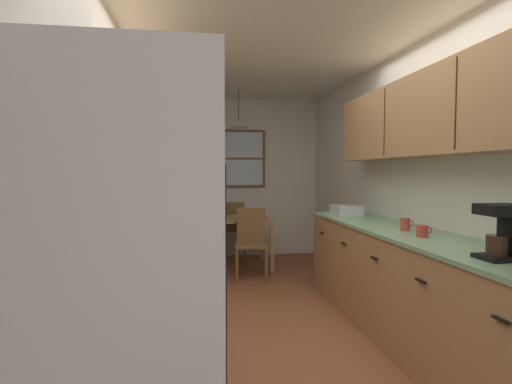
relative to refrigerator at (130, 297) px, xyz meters
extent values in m
plane|color=brown|center=(0.95, 2.26, -0.89)|extent=(12.00, 12.00, 0.00)
cube|color=white|center=(-0.40, 2.26, 0.38)|extent=(0.10, 9.00, 2.55)
cube|color=white|center=(2.30, 2.26, 0.38)|extent=(0.10, 9.00, 2.55)
cube|color=white|center=(0.95, 4.91, 0.38)|extent=(4.40, 0.10, 2.55)
cube|color=white|center=(0.95, 2.26, 1.70)|extent=(4.40, 9.00, 0.08)
cube|color=white|center=(0.00, 0.00, 0.00)|extent=(0.69, 0.79, 1.78)
cube|color=black|center=(0.35, 0.00, -0.05)|extent=(0.01, 0.01, 1.61)
cube|color=black|center=(0.36, -0.04, -0.05)|extent=(0.02, 0.02, 1.14)
cube|color=black|center=(0.36, 0.04, -0.05)|extent=(0.02, 0.02, 1.14)
cube|color=black|center=(0.35, -0.17, 0.18)|extent=(0.01, 0.15, 0.22)
cube|color=beige|center=(0.35, 0.14, 0.53)|extent=(0.01, 0.05, 0.07)
cube|color=white|center=(0.35, 0.08, 0.68)|extent=(0.01, 0.04, 0.05)
cube|color=silver|center=(-0.04, 0.73, -0.44)|extent=(0.62, 0.63, 0.90)
cube|color=black|center=(0.28, 0.73, -0.47)|extent=(0.01, 0.44, 0.30)
cube|color=silver|center=(0.30, 0.73, -0.26)|extent=(0.02, 0.51, 0.02)
cube|color=black|center=(-0.04, 0.73, 0.02)|extent=(0.59, 0.60, 0.02)
cube|color=silver|center=(-0.32, 0.73, 0.11)|extent=(0.06, 0.63, 0.20)
cylinder|color=#2D2D2D|center=(-0.18, 0.59, 0.03)|extent=(0.15, 0.15, 0.01)
cylinder|color=#2D2D2D|center=(-0.18, 0.87, 0.03)|extent=(0.15, 0.15, 0.01)
cylinder|color=#2D2D2D|center=(0.10, 0.59, 0.03)|extent=(0.15, 0.15, 0.01)
cylinder|color=#2D2D2D|center=(0.10, 0.87, 0.03)|extent=(0.15, 0.15, 0.01)
cube|color=black|center=(-0.16, 0.73, 0.75)|extent=(0.38, 0.59, 0.33)
cube|color=black|center=(0.04, 0.67, 0.75)|extent=(0.01, 0.36, 0.21)
cube|color=#2D2D33|center=(0.04, 0.93, 0.75)|extent=(0.01, 0.12, 0.21)
cube|color=#A87A4C|center=(-0.05, 2.03, -0.46)|extent=(0.60, 1.95, 0.87)
cube|color=#7AA87A|center=(-0.05, 2.03, -0.01)|extent=(0.63, 1.97, 0.03)
cube|color=black|center=(0.27, 1.38, -0.19)|extent=(0.02, 0.10, 0.01)
cube|color=black|center=(0.27, 2.03, -0.19)|extent=(0.02, 0.10, 0.01)
cube|color=black|center=(0.27, 2.68, -0.19)|extent=(0.02, 0.10, 0.01)
cube|color=#A87A4C|center=(-0.19, 1.98, 0.96)|extent=(0.32, 2.05, 0.71)
cube|color=#2D2319|center=(-0.02, 1.64, 0.96)|extent=(0.01, 0.01, 0.66)
cube|color=#2D2319|center=(-0.02, 2.32, 0.96)|extent=(0.01, 0.01, 0.66)
cube|color=#A87A4C|center=(1.95, 1.33, -0.46)|extent=(0.60, 3.28, 0.87)
cube|color=#7AA87A|center=(1.95, 1.33, -0.01)|extent=(0.63, 3.30, 0.03)
cube|color=black|center=(1.64, 0.02, -0.19)|extent=(0.02, 0.10, 0.01)
cube|color=black|center=(1.64, 0.68, -0.19)|extent=(0.02, 0.10, 0.01)
cube|color=black|center=(1.64, 1.33, -0.19)|extent=(0.02, 0.10, 0.01)
cube|color=black|center=(1.64, 1.99, -0.19)|extent=(0.02, 0.10, 0.01)
cube|color=black|center=(1.64, 2.65, -0.19)|extent=(0.02, 0.10, 0.01)
cube|color=#A87A4C|center=(2.09, 1.28, 0.93)|extent=(0.32, 2.98, 0.65)
cube|color=#2D2319|center=(1.93, 0.79, 0.93)|extent=(0.01, 0.01, 0.59)
cube|color=#2D2319|center=(1.93, 1.78, 0.93)|extent=(0.01, 0.01, 0.59)
cube|color=#A87F51|center=(0.87, 4.05, -0.19)|extent=(0.87, 0.82, 0.03)
cube|color=#A87F51|center=(0.46, 3.67, -0.55)|extent=(0.06, 0.06, 0.69)
cube|color=#A87F51|center=(1.28, 3.67, -0.55)|extent=(0.06, 0.06, 0.69)
cube|color=#A87F51|center=(0.46, 4.44, -0.55)|extent=(0.06, 0.06, 0.69)
cube|color=#A87F51|center=(1.28, 4.44, -0.55)|extent=(0.06, 0.06, 0.69)
cube|color=brown|center=(0.95, 3.36, -0.44)|extent=(0.44, 0.44, 0.04)
cube|color=brown|center=(0.97, 3.54, -0.22)|extent=(0.37, 0.07, 0.45)
cylinder|color=brown|center=(1.11, 3.16, -0.68)|extent=(0.04, 0.04, 0.43)
cylinder|color=brown|center=(0.75, 3.20, -0.68)|extent=(0.04, 0.04, 0.43)
cylinder|color=brown|center=(1.15, 3.52, -0.68)|extent=(0.04, 0.04, 0.43)
cylinder|color=brown|center=(0.79, 3.57, -0.68)|extent=(0.04, 0.04, 0.43)
cube|color=brown|center=(0.84, 4.74, -0.44)|extent=(0.43, 0.43, 0.04)
cube|color=brown|center=(0.83, 4.56, -0.22)|extent=(0.37, 0.06, 0.45)
cylinder|color=brown|center=(0.67, 4.94, -0.68)|extent=(0.04, 0.04, 0.43)
cylinder|color=brown|center=(1.04, 4.91, -0.68)|extent=(0.04, 0.04, 0.43)
cylinder|color=brown|center=(0.65, 4.58, -0.68)|extent=(0.04, 0.04, 0.43)
cylinder|color=brown|center=(1.01, 4.55, -0.68)|extent=(0.04, 0.04, 0.43)
cylinder|color=black|center=(0.87, 4.05, 1.43)|extent=(0.01, 0.01, 0.45)
cone|color=beige|center=(0.87, 4.05, 1.16)|extent=(0.31, 0.31, 0.10)
sphere|color=white|center=(0.87, 4.05, 1.18)|extent=(0.06, 0.06, 0.06)
cube|color=brown|center=(0.98, 4.84, 0.69)|extent=(0.81, 0.04, 0.93)
cube|color=silver|center=(0.98, 4.83, 0.69)|extent=(0.73, 0.01, 0.85)
cube|color=brown|center=(0.98, 4.83, 0.69)|extent=(0.73, 0.02, 0.03)
cylinder|color=silver|center=(0.25, 3.24, -0.60)|extent=(0.29, 0.29, 0.59)
cylinder|color=red|center=(-0.05, 1.36, 0.08)|extent=(0.10, 0.10, 0.15)
cylinder|color=white|center=(-0.05, 1.36, 0.17)|extent=(0.10, 0.10, 0.02)
cube|color=silver|center=(0.31, 0.89, -0.39)|extent=(0.02, 0.16, 0.24)
cube|color=black|center=(1.90, 0.34, 0.02)|extent=(0.22, 0.18, 0.02)
cube|color=black|center=(1.90, 0.34, 0.28)|extent=(0.22, 0.18, 0.06)
cylinder|color=#331E14|center=(1.88, 0.34, 0.09)|extent=(0.11, 0.11, 0.11)
cylinder|color=#BF3F33|center=(1.94, 1.40, 0.06)|extent=(0.08, 0.08, 0.10)
torus|color=#BF3F33|center=(1.99, 1.40, 0.06)|extent=(0.05, 0.01, 0.05)
cylinder|color=#BF3F33|center=(1.90, 1.10, 0.05)|extent=(0.09, 0.09, 0.09)
torus|color=#BF3F33|center=(1.96, 1.10, 0.05)|extent=(0.05, 0.01, 0.05)
cube|color=silver|center=(1.92, 2.62, 0.06)|extent=(0.28, 0.34, 0.10)
cylinder|color=#E0D14C|center=(0.94, 4.03, -0.14)|extent=(0.19, 0.19, 0.06)
camera|label=1|loc=(0.26, -1.58, 0.49)|focal=27.89mm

